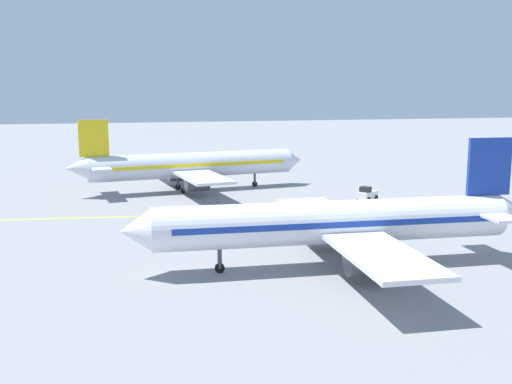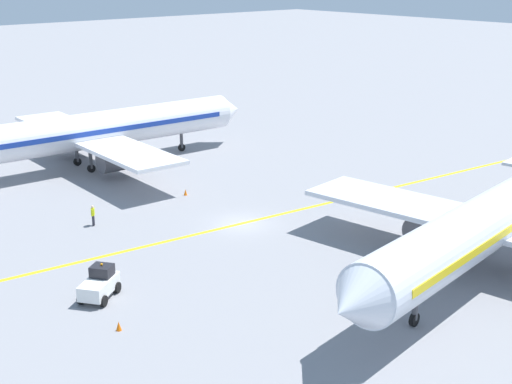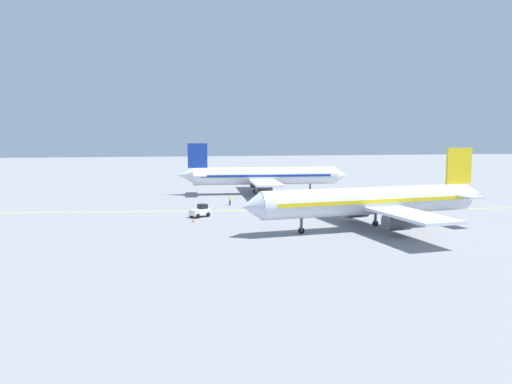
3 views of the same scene
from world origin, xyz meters
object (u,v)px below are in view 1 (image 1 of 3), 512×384
Objects in this scene: airplane_adjacent_stand at (191,166)px; traffic_cone_mid_apron at (362,193)px; airplane_at_gate at (339,223)px; traffic_cone_near_nose at (280,227)px; ground_crew_worker at (362,214)px; baggage_tug_white at (367,194)px.

airplane_adjacent_stand is 24.97m from traffic_cone_mid_apron.
airplane_at_gate reaches higher than traffic_cone_near_nose.
airplane_adjacent_stand is (40.47, 6.85, 0.00)m from airplane_at_gate.
ground_crew_worker is at bearing 155.82° from traffic_cone_mid_apron.
airplane_adjacent_stand is 64.56× the size of traffic_cone_near_nose.
traffic_cone_mid_apron is at bearing -111.77° from airplane_adjacent_stand.
traffic_cone_mid_apron is at bearing -24.18° from ground_crew_worker.
traffic_cone_near_nose is (-1.57, 10.02, -0.63)m from ground_crew_worker.
baggage_tug_white is 20.76m from traffic_cone_near_nose.
airplane_at_gate is at bearing -175.23° from traffic_cone_near_nose.
airplane_adjacent_stand is 27.66m from traffic_cone_near_nose.
traffic_cone_mid_apron is at bearing -27.24° from airplane_at_gate.
airplane_adjacent_stand is 25.73m from baggage_tug_white.
ground_crew_worker is 10.16m from traffic_cone_near_nose.
baggage_tug_white reaches higher than ground_crew_worker.
baggage_tug_white is (26.89, -14.82, -2.81)m from airplane_at_gate.
airplane_adjacent_stand is at bearing 68.23° from traffic_cone_mid_apron.
airplane_adjacent_stand is at bearing 9.61° from airplane_at_gate.
ground_crew_worker is at bearing 153.07° from baggage_tug_white.
traffic_cone_mid_apron is (4.41, -1.29, -0.63)m from baggage_tug_white.
airplane_at_gate is 64.57× the size of traffic_cone_mid_apron.
airplane_adjacent_stand is at bearing 12.01° from traffic_cone_near_nose.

